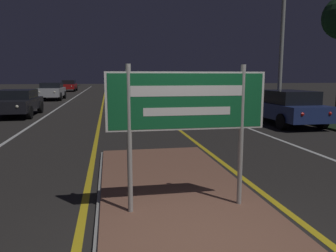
{
  "coord_description": "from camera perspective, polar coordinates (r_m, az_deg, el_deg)",
  "views": [
    {
      "loc": [
        -1.08,
        -3.56,
        2.0
      ],
      "look_at": [
        0.0,
        2.37,
        1.08
      ],
      "focal_mm": 35.0,
      "sensor_mm": 36.0,
      "label": 1
    }
  ],
  "objects": [
    {
      "name": "centre_line_yellow_right",
      "position": [
        28.75,
        -5.17,
        4.73
      ],
      "size": [
        0.12,
        70.0,
        0.01
      ],
      "color": "gold",
      "rests_on": "ground_plane"
    },
    {
      "name": "streetlight_right_near",
      "position": [
        16.13,
        19.5,
        19.34
      ],
      "size": [
        0.45,
        0.45,
        8.42
      ],
      "color": "#9E9E99",
      "rests_on": "ground_plane"
    },
    {
      "name": "verge_right",
      "position": [
        25.9,
        13.86,
        4.15
      ],
      "size": [
        5.0,
        100.0,
        0.08
      ],
      "color": "black",
      "rests_on": "ground_plane"
    },
    {
      "name": "ground_plane",
      "position": [
        4.23,
        6.1,
        -19.6
      ],
      "size": [
        160.0,
        160.0,
        0.0
      ],
      "primitive_type": "plane",
      "color": "#282623"
    },
    {
      "name": "lane_line_white_right",
      "position": [
        29.11,
        0.16,
        4.82
      ],
      "size": [
        0.12,
        70.0,
        0.01
      ],
      "color": "silver",
      "rests_on": "ground_plane"
    },
    {
      "name": "edge_line_white_left",
      "position": [
        29.28,
        -22.42,
        4.18
      ],
      "size": [
        0.1,
        70.0,
        0.01
      ],
      "color": "silver",
      "rests_on": "ground_plane"
    },
    {
      "name": "edge_line_white_right",
      "position": [
        29.8,
        5.86,
        4.86
      ],
      "size": [
        0.1,
        70.0,
        0.01
      ],
      "color": "silver",
      "rests_on": "ground_plane"
    },
    {
      "name": "car_approaching_2",
      "position": [
        44.55,
        -16.86,
        6.79
      ],
      "size": [
        1.87,
        4.35,
        1.44
      ],
      "color": "maroon",
      "rests_on": "ground_plane"
    },
    {
      "name": "car_receding_1",
      "position": [
        21.89,
        8.39,
        5.35
      ],
      "size": [
        1.92,
        4.37,
        1.4
      ],
      "color": "silver",
      "rests_on": "ground_plane"
    },
    {
      "name": "car_approaching_0",
      "position": [
        18.04,
        -24.99,
        3.79
      ],
      "size": [
        2.04,
        4.14,
        1.31
      ],
      "color": "black",
      "rests_on": "ground_plane"
    },
    {
      "name": "median_island",
      "position": [
        4.96,
        3.21,
        -14.57
      ],
      "size": [
        2.6,
        7.96,
        0.1
      ],
      "color": "#999993",
      "rests_on": "ground_plane"
    },
    {
      "name": "lane_line_white_left",
      "position": [
        28.8,
        -16.56,
        4.41
      ],
      "size": [
        0.12,
        70.0,
        0.01
      ],
      "color": "silver",
      "rests_on": "ground_plane"
    },
    {
      "name": "centre_line_yellow_left",
      "position": [
        28.63,
        -11.15,
        4.59
      ],
      "size": [
        0.12,
        70.0,
        0.01
      ],
      "color": "gold",
      "rests_on": "ground_plane"
    },
    {
      "name": "car_approaching_1",
      "position": [
        29.17,
        -19.61,
        5.83
      ],
      "size": [
        1.92,
        4.31,
        1.43
      ],
      "color": "#B7B7BC",
      "rests_on": "ground_plane"
    },
    {
      "name": "car_receding_0",
      "position": [
        14.34,
        19.78,
        3.17
      ],
      "size": [
        1.88,
        4.32,
        1.41
      ],
      "color": "navy",
      "rests_on": "ground_plane"
    },
    {
      "name": "highway_sign",
      "position": [
        4.57,
        3.38,
        3.23
      ],
      "size": [
        2.26,
        0.07,
        2.06
      ],
      "color": "#9E9E99",
      "rests_on": "median_island"
    }
  ]
}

